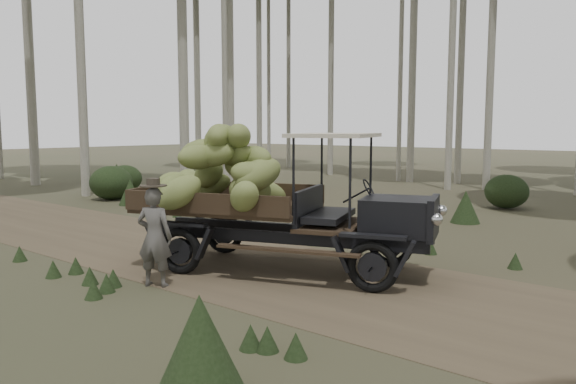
% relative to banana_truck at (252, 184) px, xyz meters
% --- Properties ---
extents(ground, '(120.00, 120.00, 0.00)m').
position_rel_banana_truck_xyz_m(ground, '(-1.10, 0.04, -1.52)').
color(ground, '#473D2B').
rests_on(ground, ground).
extents(dirt_track, '(70.00, 4.00, 0.01)m').
position_rel_banana_truck_xyz_m(dirt_track, '(-1.10, 0.04, -1.52)').
color(dirt_track, brown).
rests_on(dirt_track, ground).
extents(banana_truck, '(5.78, 3.63, 2.67)m').
position_rel_banana_truck_xyz_m(banana_truck, '(0.00, 0.00, 0.00)').
color(banana_truck, black).
rests_on(banana_truck, ground).
extents(farmer, '(0.69, 0.60, 1.74)m').
position_rel_banana_truck_xyz_m(farmer, '(-0.34, -1.90, -0.69)').
color(farmer, '#524E4B').
rests_on(farmer, ground).
extents(undergrowth, '(22.71, 22.31, 1.31)m').
position_rel_banana_truck_xyz_m(undergrowth, '(-3.78, 0.62, -0.99)').
color(undergrowth, '#233319').
rests_on(undergrowth, ground).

